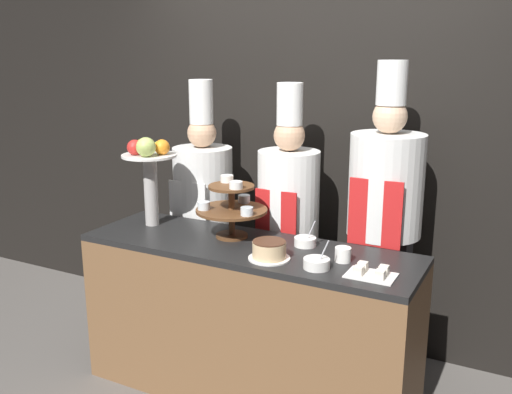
{
  "coord_description": "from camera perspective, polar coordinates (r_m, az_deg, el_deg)",
  "views": [
    {
      "loc": [
        1.41,
        -2.31,
        1.94
      ],
      "look_at": [
        0.0,
        0.39,
        1.16
      ],
      "focal_mm": 40.0,
      "sensor_mm": 36.0,
      "label": 1
    }
  ],
  "objects": [
    {
      "name": "serving_bowl_near",
      "position": [
        2.82,
        6.08,
        -6.61
      ],
      "size": [
        0.13,
        0.13,
        0.15
      ],
      "color": "white",
      "rests_on": "buffet_counter"
    },
    {
      "name": "tiered_stand",
      "position": [
        3.22,
        -2.46,
        -0.87
      ],
      "size": [
        0.41,
        0.41,
        0.34
      ],
      "color": "brown",
      "rests_on": "buffet_counter"
    },
    {
      "name": "cake_round",
      "position": [
        2.92,
        1.33,
        -5.36
      ],
      "size": [
        0.22,
        0.22,
        0.1
      ],
      "color": "white",
      "rests_on": "buffet_counter"
    },
    {
      "name": "chef_center_left",
      "position": [
        3.56,
        3.22,
        -2.04
      ],
      "size": [
        0.38,
        0.38,
        1.76
      ],
      "color": "black",
      "rests_on": "ground_plane"
    },
    {
      "name": "cake_square_tray",
      "position": [
        2.77,
        11.44,
        -7.41
      ],
      "size": [
        0.23,
        0.16,
        0.05
      ],
      "color": "white",
      "rests_on": "buffet_counter"
    },
    {
      "name": "fruit_pedestal",
      "position": [
        3.45,
        -10.65,
        3.28
      ],
      "size": [
        0.33,
        0.33,
        0.55
      ],
      "color": "#B2ADA8",
      "rests_on": "buffet_counter"
    },
    {
      "name": "buffet_counter",
      "position": [
        3.31,
        -0.82,
        -12.28
      ],
      "size": [
        1.89,
        0.58,
        0.91
      ],
      "color": "brown",
      "rests_on": "ground_plane"
    },
    {
      "name": "cup_white",
      "position": [
        2.92,
        8.69,
        -5.7
      ],
      "size": [
        0.08,
        0.08,
        0.07
      ],
      "color": "white",
      "rests_on": "buffet_counter"
    },
    {
      "name": "wall_back",
      "position": [
        3.82,
        5.61,
        6.18
      ],
      "size": [
        10.0,
        0.06,
        2.8
      ],
      "color": "black",
      "rests_on": "ground_plane"
    },
    {
      "name": "serving_bowl_far",
      "position": [
        3.13,
        4.94,
        -4.45
      ],
      "size": [
        0.12,
        0.12,
        0.15
      ],
      "color": "white",
      "rests_on": "buffet_counter"
    },
    {
      "name": "chef_center_right",
      "position": [
        3.34,
        12.68,
        -1.95
      ],
      "size": [
        0.42,
        0.42,
        1.89
      ],
      "color": "#28282D",
      "rests_on": "ground_plane"
    },
    {
      "name": "chef_left",
      "position": [
        3.85,
        -5.28,
        -1.03
      ],
      "size": [
        0.39,
        0.39,
        1.76
      ],
      "color": "black",
      "rests_on": "ground_plane"
    }
  ]
}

